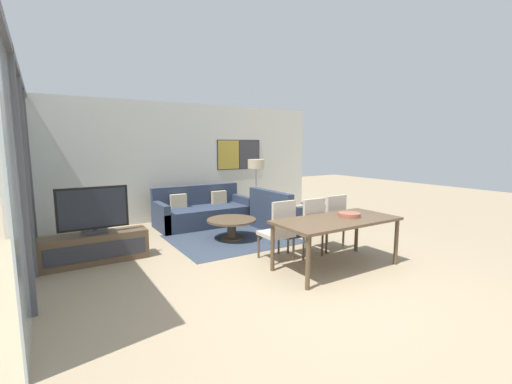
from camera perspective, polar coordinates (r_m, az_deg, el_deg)
name	(u,v)px	position (r m, az deg, el deg)	size (l,w,h in m)	color
ground_plane	(332,292)	(4.55, 12.53, -15.92)	(24.00, 24.00, 0.00)	#9E896B
wall_back	(186,162)	(8.57, -11.57, 5.00)	(7.35, 0.09, 2.80)	silver
window_wall_left	(23,167)	(5.49, -34.28, 3.50)	(0.07, 5.09, 2.80)	silver
area_rug	(232,239)	(6.72, -4.07, -7.77)	(2.25, 1.97, 0.01)	#333D4C
tv_console	(96,248)	(5.91, -25.14, -8.44)	(1.53, 0.42, 0.46)	brown
television	(93,211)	(5.78, -25.49, -2.84)	(1.01, 0.20, 0.72)	#2D2D33
sofa_main	(202,212)	(7.93, -8.99, -3.38)	(2.10, 0.97, 0.87)	#2D384C
sofa_side	(283,217)	(7.35, 4.45, -4.21)	(0.97, 1.40, 0.87)	#2D384C
coffee_table	(232,224)	(6.65, -4.10, -5.33)	(0.95, 0.95, 0.40)	brown
dining_table	(337,223)	(5.19, 13.30, -5.13)	(1.87, 0.90, 0.74)	brown
dining_chair_left	(279,228)	(5.38, 3.90, -6.05)	(0.46, 0.46, 0.97)	#B2A899
dining_chair_centre	(309,225)	(5.65, 8.82, -5.43)	(0.46, 0.46, 0.97)	#B2A899
dining_chair_right	(331,220)	(6.05, 12.37, -4.62)	(0.46, 0.46, 0.97)	#B2A899
fruit_bowl	(349,214)	(5.37, 15.28, -3.62)	(0.33, 0.33, 0.06)	#995642
floor_lamp	(256,167)	(8.30, 0.03, 4.12)	(0.41, 0.41, 1.46)	#2D2D33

